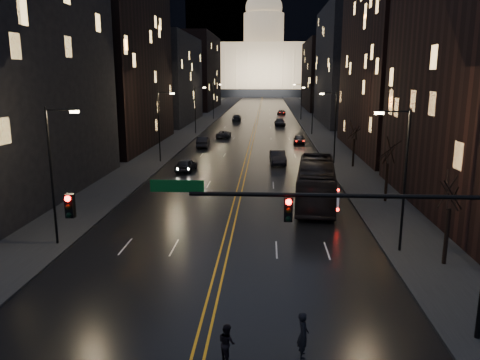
% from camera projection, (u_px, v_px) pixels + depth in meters
% --- Properties ---
extents(ground, '(900.00, 900.00, 0.00)m').
position_uv_depth(ground, '(204.00, 332.00, 20.23)').
color(ground, black).
rests_on(ground, ground).
extents(road, '(20.00, 320.00, 0.02)m').
position_uv_depth(road, '(259.00, 111.00, 146.89)').
color(road, black).
rests_on(road, ground).
extents(sidewalk_left, '(8.00, 320.00, 0.16)m').
position_uv_depth(sidewalk_left, '(215.00, 111.00, 147.67)').
color(sidewalk_left, black).
rests_on(sidewalk_left, ground).
extents(sidewalk_right, '(8.00, 320.00, 0.16)m').
position_uv_depth(sidewalk_right, '(304.00, 111.00, 146.08)').
color(sidewalk_right, black).
rests_on(sidewalk_right, ground).
extents(center_line, '(0.62, 320.00, 0.01)m').
position_uv_depth(center_line, '(259.00, 111.00, 146.88)').
color(center_line, orange).
rests_on(center_line, road).
extents(building_left_mid, '(12.00, 30.00, 28.00)m').
position_uv_depth(building_left_mid, '(113.00, 55.00, 70.98)').
color(building_left_mid, black).
rests_on(building_left_mid, ground).
extents(building_left_far, '(12.00, 34.00, 20.00)m').
position_uv_depth(building_left_far, '(166.00, 79.00, 108.88)').
color(building_left_far, black).
rests_on(building_left_far, ground).
extents(building_left_dist, '(12.00, 40.00, 24.00)m').
position_uv_depth(building_left_dist, '(197.00, 72.00, 155.21)').
color(building_left_dist, black).
rests_on(building_left_dist, ground).
extents(building_right_tall, '(12.00, 30.00, 38.00)m').
position_uv_depth(building_right_tall, '(404.00, 14.00, 63.61)').
color(building_right_tall, black).
rests_on(building_right_tall, ground).
extents(building_right_mid, '(12.00, 34.00, 26.00)m').
position_uv_depth(building_right_mid, '(349.00, 66.00, 105.84)').
color(building_right_mid, black).
rests_on(building_right_mid, ground).
extents(building_right_dist, '(12.00, 40.00, 22.00)m').
position_uv_depth(building_right_dist, '(324.00, 75.00, 153.04)').
color(building_right_dist, black).
rests_on(building_right_dist, ground).
extents(mountain_ridge, '(520.00, 60.00, 130.00)m').
position_uv_depth(mountain_ridge, '(315.00, 6.00, 374.01)').
color(mountain_ridge, black).
rests_on(mountain_ridge, ground).
extents(capitol, '(90.00, 50.00, 58.50)m').
position_uv_depth(capitol, '(263.00, 64.00, 260.06)').
color(capitol, black).
rests_on(capitol, ground).
extents(traffic_signal, '(17.29, 0.45, 7.00)m').
position_uv_depth(traffic_signal, '(348.00, 222.00, 18.78)').
color(traffic_signal, black).
rests_on(traffic_signal, ground).
extents(streetlamp_right_near, '(2.13, 0.25, 9.00)m').
position_uv_depth(streetlamp_right_near, '(402.00, 173.00, 28.25)').
color(streetlamp_right_near, black).
rests_on(streetlamp_right_near, ground).
extents(streetlamp_left_near, '(2.13, 0.25, 9.00)m').
position_uv_depth(streetlamp_left_near, '(54.00, 169.00, 29.48)').
color(streetlamp_left_near, black).
rests_on(streetlamp_left_near, ground).
extents(streetlamp_right_mid, '(2.13, 0.25, 9.00)m').
position_uv_depth(streetlamp_right_mid, '(334.00, 124.00, 57.48)').
color(streetlamp_right_mid, black).
rests_on(streetlamp_right_mid, ground).
extents(streetlamp_left_mid, '(2.13, 0.25, 9.00)m').
position_uv_depth(streetlamp_left_mid, '(160.00, 123.00, 58.71)').
color(streetlamp_left_mid, black).
rests_on(streetlamp_left_mid, ground).
extents(streetlamp_right_far, '(2.13, 0.25, 9.00)m').
position_uv_depth(streetlamp_right_far, '(312.00, 108.00, 86.71)').
color(streetlamp_right_far, black).
rests_on(streetlamp_right_far, ground).
extents(streetlamp_left_far, '(2.13, 0.25, 9.00)m').
position_uv_depth(streetlamp_left_far, '(196.00, 107.00, 87.94)').
color(streetlamp_left_far, black).
rests_on(streetlamp_left_far, ground).
extents(streetlamp_right_dist, '(2.13, 0.25, 9.00)m').
position_uv_depth(streetlamp_right_dist, '(301.00, 100.00, 115.94)').
color(streetlamp_right_dist, black).
rests_on(streetlamp_right_dist, ground).
extents(streetlamp_left_dist, '(2.13, 0.25, 9.00)m').
position_uv_depth(streetlamp_left_dist, '(214.00, 99.00, 117.17)').
color(streetlamp_left_dist, black).
rests_on(streetlamp_left_dist, ground).
extents(tree_right_near, '(2.40, 2.40, 6.65)m').
position_uv_depth(tree_right_near, '(451.00, 191.00, 26.30)').
color(tree_right_near, black).
rests_on(tree_right_near, ground).
extents(tree_right_mid, '(2.40, 2.40, 6.65)m').
position_uv_depth(tree_right_mid, '(388.00, 151.00, 39.94)').
color(tree_right_mid, black).
rests_on(tree_right_mid, ground).
extents(tree_right_far, '(2.40, 2.40, 6.65)m').
position_uv_depth(tree_right_far, '(355.00, 130.00, 55.53)').
color(tree_right_far, black).
rests_on(tree_right_far, ground).
extents(bus, '(4.35, 13.19, 3.61)m').
position_uv_depth(bus, '(316.00, 182.00, 40.60)').
color(bus, black).
rests_on(bus, ground).
extents(oncoming_car_a, '(2.25, 4.66, 1.53)m').
position_uv_depth(oncoming_car_a, '(186.00, 165.00, 54.14)').
color(oncoming_car_a, black).
rests_on(oncoming_car_a, ground).
extents(oncoming_car_b, '(2.00, 5.05, 1.63)m').
position_uv_depth(oncoming_car_b, '(203.00, 142.00, 72.53)').
color(oncoming_car_b, black).
rests_on(oncoming_car_b, ground).
extents(oncoming_car_c, '(2.54, 4.92, 1.32)m').
position_uv_depth(oncoming_car_c, '(224.00, 134.00, 83.68)').
color(oncoming_car_c, black).
rests_on(oncoming_car_c, ground).
extents(oncoming_car_d, '(2.41, 5.52, 1.58)m').
position_uv_depth(oncoming_car_d, '(237.00, 118.00, 114.34)').
color(oncoming_car_d, black).
rests_on(oncoming_car_d, ground).
extents(receding_car_a, '(2.11, 5.29, 1.71)m').
position_uv_depth(receding_car_a, '(278.00, 158.00, 58.46)').
color(receding_car_a, black).
rests_on(receding_car_a, ground).
extents(receding_car_b, '(2.06, 4.53, 1.51)m').
position_uv_depth(receding_car_b, '(299.00, 139.00, 75.90)').
color(receding_car_b, black).
rests_on(receding_car_b, ground).
extents(receding_car_c, '(2.46, 5.58, 1.59)m').
position_uv_depth(receding_car_c, '(280.00, 122.00, 103.10)').
color(receding_car_c, black).
rests_on(receding_car_c, ground).
extents(receding_car_d, '(2.53, 4.96, 1.34)m').
position_uv_depth(receding_car_d, '(281.00, 112.00, 133.14)').
color(receding_car_d, black).
rests_on(receding_car_d, ground).
extents(pedestrian_a, '(0.48, 0.70, 1.88)m').
position_uv_depth(pedestrian_a, '(303.00, 335.00, 18.30)').
color(pedestrian_a, black).
rests_on(pedestrian_a, ground).
extents(pedestrian_b, '(0.79, 0.85, 1.55)m').
position_uv_depth(pedestrian_b, '(227.00, 343.00, 18.05)').
color(pedestrian_b, black).
rests_on(pedestrian_b, ground).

